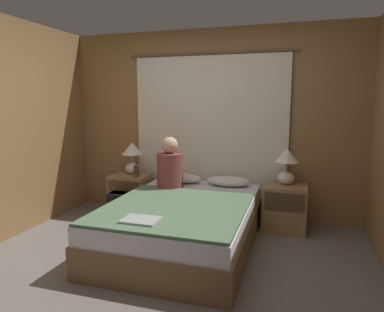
{
  "coord_description": "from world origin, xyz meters",
  "views": [
    {
      "loc": [
        1.13,
        -2.73,
        1.56
      ],
      "look_at": [
        0.0,
        0.94,
        0.94
      ],
      "focal_mm": 32.0,
      "sensor_mm": 36.0,
      "label": 1
    }
  ],
  "objects_px": {
    "nightstand_right": "(284,208)",
    "backpack_on_floor": "(120,206)",
    "bed": "(184,224)",
    "pillow_right": "(228,181)",
    "lamp_right": "(287,163)",
    "person_left_in_bed": "(170,167)",
    "pillow_left": "(181,178)",
    "nightstand_left": "(131,195)",
    "lamp_left": "(132,155)",
    "laptop_on_bed": "(141,220)",
    "beer_bottle_on_left_stand": "(136,171)"
  },
  "relations": [
    {
      "from": "nightstand_right",
      "to": "backpack_on_floor",
      "type": "height_order",
      "value": "nightstand_right"
    },
    {
      "from": "bed",
      "to": "pillow_right",
      "type": "relative_size",
      "value": 3.72
    },
    {
      "from": "nightstand_right",
      "to": "lamp_right",
      "type": "height_order",
      "value": "lamp_right"
    },
    {
      "from": "person_left_in_bed",
      "to": "bed",
      "type": "bearing_deg",
      "value": -55.38
    },
    {
      "from": "nightstand_right",
      "to": "backpack_on_floor",
      "type": "xyz_separation_m",
      "value": [
        -2.02,
        -0.37,
        -0.05
      ]
    },
    {
      "from": "backpack_on_floor",
      "to": "nightstand_right",
      "type": "bearing_deg",
      "value": 10.32
    },
    {
      "from": "pillow_left",
      "to": "backpack_on_floor",
      "type": "distance_m",
      "value": 0.86
    },
    {
      "from": "bed",
      "to": "nightstand_right",
      "type": "distance_m",
      "value": 1.29
    },
    {
      "from": "nightstand_left",
      "to": "pillow_right",
      "type": "relative_size",
      "value": 1.01
    },
    {
      "from": "nightstand_right",
      "to": "lamp_right",
      "type": "xyz_separation_m",
      "value": [
        0.0,
        0.07,
        0.55
      ]
    },
    {
      "from": "nightstand_right",
      "to": "pillow_left",
      "type": "distance_m",
      "value": 1.37
    },
    {
      "from": "bed",
      "to": "lamp_left",
      "type": "height_order",
      "value": "lamp_left"
    },
    {
      "from": "laptop_on_bed",
      "to": "backpack_on_floor",
      "type": "xyz_separation_m",
      "value": [
        -0.85,
        1.16,
        -0.3
      ]
    },
    {
      "from": "lamp_right",
      "to": "laptop_on_bed",
      "type": "xyz_separation_m",
      "value": [
        -1.17,
        -1.6,
        -0.3
      ]
    },
    {
      "from": "pillow_left",
      "to": "backpack_on_floor",
      "type": "relative_size",
      "value": 1.36
    },
    {
      "from": "nightstand_left",
      "to": "nightstand_right",
      "type": "distance_m",
      "value": 2.05
    },
    {
      "from": "pillow_right",
      "to": "laptop_on_bed",
      "type": "height_order",
      "value": "pillow_right"
    },
    {
      "from": "bed",
      "to": "lamp_right",
      "type": "xyz_separation_m",
      "value": [
        1.03,
        0.84,
        0.59
      ]
    },
    {
      "from": "pillow_right",
      "to": "laptop_on_bed",
      "type": "bearing_deg",
      "value": -106.16
    },
    {
      "from": "nightstand_right",
      "to": "backpack_on_floor",
      "type": "relative_size",
      "value": 1.38
    },
    {
      "from": "lamp_left",
      "to": "laptop_on_bed",
      "type": "bearing_deg",
      "value": -60.99
    },
    {
      "from": "lamp_left",
      "to": "lamp_right",
      "type": "distance_m",
      "value": 2.05
    },
    {
      "from": "lamp_right",
      "to": "backpack_on_floor",
      "type": "height_order",
      "value": "lamp_right"
    },
    {
      "from": "lamp_right",
      "to": "person_left_in_bed",
      "type": "bearing_deg",
      "value": -165.53
    },
    {
      "from": "beer_bottle_on_left_stand",
      "to": "backpack_on_floor",
      "type": "distance_m",
      "value": 0.5
    },
    {
      "from": "lamp_left",
      "to": "person_left_in_bed",
      "type": "relative_size",
      "value": 0.69
    },
    {
      "from": "nightstand_right",
      "to": "pillow_right",
      "type": "distance_m",
      "value": 0.76
    },
    {
      "from": "pillow_right",
      "to": "backpack_on_floor",
      "type": "relative_size",
      "value": 1.36
    },
    {
      "from": "pillow_right",
      "to": "lamp_right",
      "type": "bearing_deg",
      "value": 0.53
    },
    {
      "from": "lamp_right",
      "to": "backpack_on_floor",
      "type": "distance_m",
      "value": 2.15
    },
    {
      "from": "nightstand_left",
      "to": "backpack_on_floor",
      "type": "distance_m",
      "value": 0.37
    },
    {
      "from": "laptop_on_bed",
      "to": "nightstand_left",
      "type": "bearing_deg",
      "value": 120.16
    },
    {
      "from": "beer_bottle_on_left_stand",
      "to": "laptop_on_bed",
      "type": "xyz_separation_m",
      "value": [
        0.74,
        -1.41,
        -0.11
      ]
    },
    {
      "from": "bed",
      "to": "lamp_right",
      "type": "distance_m",
      "value": 1.45
    },
    {
      "from": "pillow_left",
      "to": "pillow_right",
      "type": "xyz_separation_m",
      "value": [
        0.64,
        0.0,
        0.0
      ]
    },
    {
      "from": "bed",
      "to": "lamp_right",
      "type": "height_order",
      "value": "lamp_right"
    },
    {
      "from": "lamp_right",
      "to": "beer_bottle_on_left_stand",
      "type": "height_order",
      "value": "lamp_right"
    },
    {
      "from": "bed",
      "to": "lamp_left",
      "type": "relative_size",
      "value": 4.7
    },
    {
      "from": "nightstand_right",
      "to": "pillow_left",
      "type": "bearing_deg",
      "value": 177.2
    },
    {
      "from": "lamp_left",
      "to": "pillow_left",
      "type": "height_order",
      "value": "lamp_left"
    },
    {
      "from": "pillow_right",
      "to": "person_left_in_bed",
      "type": "bearing_deg",
      "value": -152.28
    },
    {
      "from": "bed",
      "to": "backpack_on_floor",
      "type": "height_order",
      "value": "bed"
    },
    {
      "from": "pillow_left",
      "to": "nightstand_left",
      "type": "bearing_deg",
      "value": -174.68
    },
    {
      "from": "person_left_in_bed",
      "to": "backpack_on_floor",
      "type": "relative_size",
      "value": 1.56
    },
    {
      "from": "person_left_in_bed",
      "to": "nightstand_left",
      "type": "bearing_deg",
      "value": 157.85
    },
    {
      "from": "nightstand_right",
      "to": "pillow_right",
      "type": "xyz_separation_m",
      "value": [
        -0.71,
        0.07,
        0.27
      ]
    },
    {
      "from": "nightstand_right",
      "to": "bed",
      "type": "bearing_deg",
      "value": -143.1
    },
    {
      "from": "lamp_left",
      "to": "nightstand_left",
      "type": "bearing_deg",
      "value": -90.0
    },
    {
      "from": "pillow_right",
      "to": "beer_bottle_on_left_stand",
      "type": "height_order",
      "value": "beer_bottle_on_left_stand"
    },
    {
      "from": "nightstand_right",
      "to": "beer_bottle_on_left_stand",
      "type": "height_order",
      "value": "beer_bottle_on_left_stand"
    }
  ]
}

